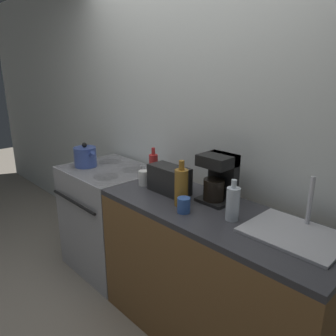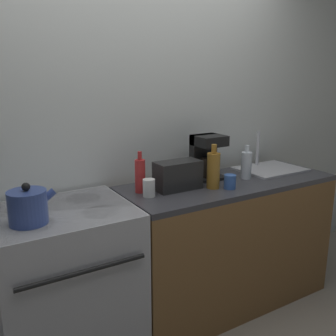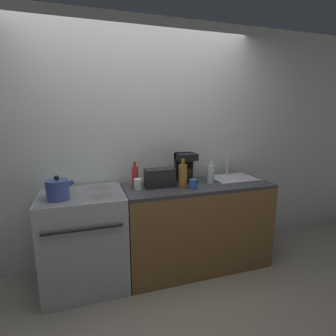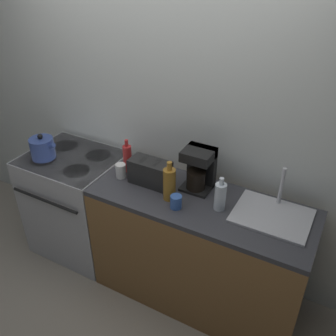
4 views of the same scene
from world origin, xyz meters
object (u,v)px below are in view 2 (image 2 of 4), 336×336
(toaster, at_px, (178,175))
(cup_blue, at_px, (230,182))
(stove, at_px, (67,285))
(bottle_amber, at_px, (213,170))
(coffee_maker, at_px, (207,156))
(bottle_clear, at_px, (246,165))
(bottle_red, at_px, (140,175))
(kettle, at_px, (28,207))
(cup_white, at_px, (149,188))

(toaster, distance_m, cup_blue, 0.34)
(stove, distance_m, toaster, 0.92)
(stove, distance_m, bottle_amber, 1.11)
(coffee_maker, distance_m, bottle_clear, 0.28)
(toaster, bearing_deg, bottle_clear, -3.89)
(toaster, distance_m, bottle_clear, 0.54)
(toaster, distance_m, bottle_amber, 0.23)
(bottle_amber, relative_size, bottle_red, 1.11)
(stove, relative_size, bottle_amber, 3.24)
(kettle, bearing_deg, stove, 28.82)
(stove, distance_m, bottle_clear, 1.40)
(stove, relative_size, bottle_red, 3.58)
(bottle_amber, distance_m, cup_blue, 0.13)
(bottle_red, relative_size, cup_blue, 2.84)
(bottle_amber, distance_m, bottle_red, 0.47)
(toaster, height_order, cup_blue, toaster)
(bottle_amber, height_order, bottle_red, bottle_amber)
(toaster, height_order, bottle_clear, bottle_clear)
(kettle, distance_m, coffee_maker, 1.27)
(cup_white, bearing_deg, toaster, 9.27)
(bottle_amber, bearing_deg, bottle_clear, 10.20)
(bottle_red, bearing_deg, cup_blue, -23.30)
(bottle_red, xyz_separation_m, cup_white, (0.01, -0.10, -0.05))
(cup_white, xyz_separation_m, cup_blue, (0.52, -0.13, -0.01))
(stove, relative_size, toaster, 3.14)
(kettle, xyz_separation_m, bottle_red, (0.69, 0.16, 0.02))
(kettle, relative_size, bottle_amber, 0.83)
(toaster, height_order, coffee_maker, coffee_maker)
(bottle_clear, bearing_deg, stove, 178.27)
(coffee_maker, bearing_deg, stove, -173.58)
(coffee_maker, relative_size, bottle_red, 1.18)
(coffee_maker, height_order, cup_white, coffee_maker)
(toaster, relative_size, coffee_maker, 0.96)
(bottle_red, distance_m, cup_blue, 0.58)
(cup_blue, bearing_deg, bottle_red, 156.70)
(bottle_clear, relative_size, cup_blue, 2.59)
(stove, relative_size, cup_blue, 10.16)
(kettle, distance_m, bottle_clear, 1.47)
(stove, bearing_deg, cup_white, -4.32)
(toaster, relative_size, bottle_amber, 1.03)
(coffee_maker, xyz_separation_m, bottle_red, (-0.55, -0.06, -0.05))
(cup_white, bearing_deg, bottle_clear, 0.01)
(toaster, bearing_deg, cup_white, -170.73)
(cup_blue, bearing_deg, toaster, 150.86)
(bottle_amber, height_order, cup_white, bottle_amber)
(toaster, distance_m, coffee_maker, 0.35)
(bottle_red, xyz_separation_m, cup_blue, (0.53, -0.23, -0.06))
(stove, xyz_separation_m, toaster, (0.74, -0.00, 0.54))
(kettle, height_order, cup_white, kettle)
(bottle_red, relative_size, bottle_clear, 1.10)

